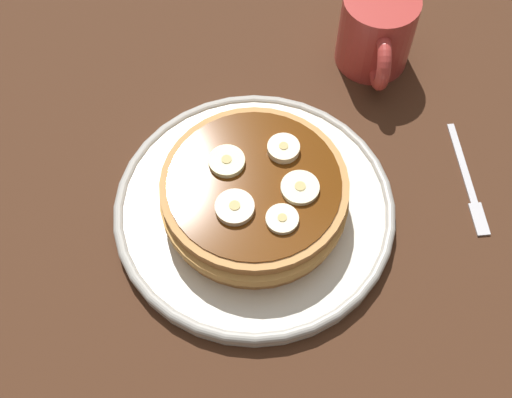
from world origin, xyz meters
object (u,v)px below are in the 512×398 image
at_px(banana_slice_0, 228,162).
at_px(banana_slice_4, 236,208).
at_px(banana_slice_1, 285,149).
at_px(fork, 470,184).
at_px(plate, 256,209).
at_px(coffee_mug, 378,32).
at_px(banana_slice_2, 284,219).
at_px(pancake_stack, 255,197).
at_px(banana_slice_3, 302,188).

bearing_deg(banana_slice_0, banana_slice_4, 9.24).
bearing_deg(banana_slice_1, fork, 89.25).
distance_m(plate, coffee_mug, 0.24).
distance_m(banana_slice_2, coffee_mug, 0.26).
bearing_deg(banana_slice_4, fork, 104.33).
bearing_deg(fork, banana_slice_0, -87.44).
relative_size(pancake_stack, banana_slice_3, 5.18).
distance_m(plate, banana_slice_1, 0.07).
height_order(plate, banana_slice_0, banana_slice_0).
height_order(plate, coffee_mug, coffee_mug).
relative_size(plate, banana_slice_0, 8.04).
distance_m(banana_slice_4, fork, 0.24).
bearing_deg(banana_slice_0, banana_slice_2, 39.38).
xyz_separation_m(coffee_mug, fork, (0.16, 0.08, -0.04)).
xyz_separation_m(banana_slice_0, fork, (-0.01, 0.24, -0.06)).
bearing_deg(banana_slice_4, banana_slice_1, 144.29).
bearing_deg(plate, banana_slice_3, 79.71).
height_order(pancake_stack, banana_slice_3, banana_slice_3).
height_order(banana_slice_4, coffee_mug, coffee_mug).
height_order(pancake_stack, coffee_mug, coffee_mug).
relative_size(banana_slice_3, banana_slice_4, 1.00).
bearing_deg(fork, plate, -81.60).
distance_m(banana_slice_3, coffee_mug, 0.22).
bearing_deg(banana_slice_3, banana_slice_0, -113.25).
distance_m(banana_slice_1, coffee_mug, 0.19).
bearing_deg(fork, coffee_mug, -153.27).
xyz_separation_m(banana_slice_2, coffee_mug, (-0.23, 0.11, -0.02)).
distance_m(pancake_stack, fork, 0.22).
distance_m(plate, banana_slice_3, 0.06).
bearing_deg(banana_slice_2, banana_slice_1, 177.68).
bearing_deg(coffee_mug, fork, 26.73).
height_order(pancake_stack, banana_slice_4, banana_slice_4).
bearing_deg(pancake_stack, coffee_mug, 146.23).
distance_m(banana_slice_3, fork, 0.18).
xyz_separation_m(plate, banana_slice_4, (0.03, -0.02, 0.05)).
xyz_separation_m(banana_slice_0, banana_slice_2, (0.06, 0.05, -0.00)).
xyz_separation_m(plate, banana_slice_1, (-0.03, 0.03, 0.05)).
height_order(banana_slice_1, coffee_mug, coffee_mug).
relative_size(banana_slice_4, coffee_mug, 0.31).
xyz_separation_m(banana_slice_1, banana_slice_2, (0.07, -0.00, -0.00)).
distance_m(pancake_stack, banana_slice_4, 0.04).
bearing_deg(plate, banana_slice_0, -129.74).
relative_size(banana_slice_2, coffee_mug, 0.25).
height_order(banana_slice_0, banana_slice_2, same).
bearing_deg(fork, banana_slice_3, -77.32).
bearing_deg(plate, fork, 98.40).
bearing_deg(banana_slice_4, banana_slice_3, 109.14).
xyz_separation_m(banana_slice_2, fork, (-0.07, 0.19, -0.06)).
bearing_deg(banana_slice_2, banana_slice_4, -105.56).
xyz_separation_m(banana_slice_3, fork, (-0.04, 0.17, -0.06)).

